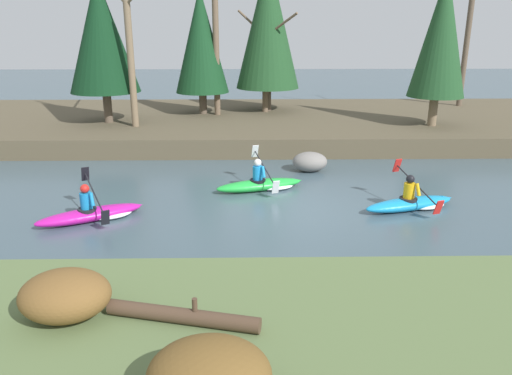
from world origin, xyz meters
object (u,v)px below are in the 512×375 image
Objects in this scene: boulder_midstream at (310,162)px; kayaker_lead at (413,202)px; driftwood_log at (183,316)px; kayaker_trailing at (94,213)px; kayaker_middle at (263,184)px.

kayaker_lead is at bearing -57.74° from boulder_midstream.
boulder_midstream is at bearing 86.54° from driftwood_log.
kayaker_lead is at bearing 62.54° from driftwood_log.
kayaker_lead is 1.04× the size of kayaker_trailing.
kayaker_middle is 1.17× the size of driftwood_log.
kayaker_lead is at bearing -40.61° from kayaker_middle.
kayaker_lead is 1.16× the size of driftwood_log.
kayaker_trailing is 1.12× the size of driftwood_log.
driftwood_log is at bearing -91.24° from kayaker_trailing.
kayaker_lead is at bearing -24.94° from kayaker_trailing.
boulder_midstream is 0.51× the size of driftwood_log.
boulder_midstream is (1.69, 2.04, 0.14)m from kayaker_middle.
kayaker_middle is 8.19m from driftwood_log.
kayaker_trailing is at bearing -169.22° from kayaker_middle.
boulder_midstream is at bearing 33.02° from kayaker_middle.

